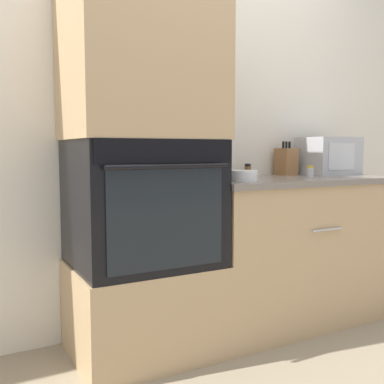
# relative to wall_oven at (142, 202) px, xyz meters

# --- Properties ---
(ground_plane) EXTENTS (12.00, 12.00, 0.00)m
(ground_plane) POSITION_rel_wall_oven_xyz_m (0.36, -0.30, -0.79)
(ground_plane) COLOR gray
(wall_back) EXTENTS (8.00, 0.05, 2.50)m
(wall_back) POSITION_rel_wall_oven_xyz_m (0.36, 0.33, 0.46)
(wall_back) COLOR silver
(wall_back) RESTS_ON ground_plane
(oven_cabinet_base) EXTENTS (0.72, 0.60, 0.47)m
(oven_cabinet_base) POSITION_rel_wall_oven_xyz_m (0.00, 0.00, -0.55)
(oven_cabinet_base) COLOR tan
(oven_cabinet_base) RESTS_ON ground_plane
(wall_oven) EXTENTS (0.70, 0.64, 0.63)m
(wall_oven) POSITION_rel_wall_oven_xyz_m (0.00, 0.00, 0.00)
(wall_oven) COLOR black
(wall_oven) RESTS_ON oven_cabinet_base
(oven_cabinet_upper) EXTENTS (0.72, 0.60, 0.84)m
(oven_cabinet_upper) POSITION_rel_wall_oven_xyz_m (0.00, 0.00, 0.74)
(oven_cabinet_upper) COLOR tan
(oven_cabinet_upper) RESTS_ON wall_oven
(counter_unit) EXTENTS (1.25, 0.63, 0.89)m
(counter_unit) POSITION_rel_wall_oven_xyz_m (0.97, 0.00, -0.34)
(counter_unit) COLOR tan
(counter_unit) RESTS_ON ground_plane
(microwave) EXTENTS (0.36, 0.28, 0.25)m
(microwave) POSITION_rel_wall_oven_xyz_m (1.38, 0.11, 0.22)
(microwave) COLOR #B2B5BA
(microwave) RESTS_ON counter_unit
(knife_block) EXTENTS (0.10, 0.13, 0.22)m
(knife_block) POSITION_rel_wall_oven_xyz_m (1.11, 0.21, 0.19)
(knife_block) COLOR olive
(knife_block) RESTS_ON counter_unit
(bowl) EXTENTS (0.16, 0.16, 0.06)m
(bowl) POSITION_rel_wall_oven_xyz_m (0.53, -0.12, 0.13)
(bowl) COLOR white
(bowl) RESTS_ON counter_unit
(condiment_jar_near) EXTENTS (0.04, 0.04, 0.08)m
(condiment_jar_near) POSITION_rel_wall_oven_xyz_m (0.82, 0.24, 0.14)
(condiment_jar_near) COLOR brown
(condiment_jar_near) RESTS_ON counter_unit
(condiment_jar_mid) EXTENTS (0.04, 0.04, 0.07)m
(condiment_jar_mid) POSITION_rel_wall_oven_xyz_m (1.07, -0.06, 0.13)
(condiment_jar_mid) COLOR silver
(condiment_jar_mid) RESTS_ON counter_unit
(condiment_jar_far) EXTENTS (0.05, 0.05, 0.08)m
(condiment_jar_far) POSITION_rel_wall_oven_xyz_m (0.55, 0.17, 0.14)
(condiment_jar_far) COLOR silver
(condiment_jar_far) RESTS_ON counter_unit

